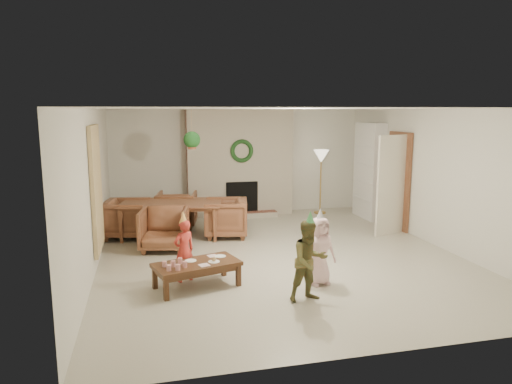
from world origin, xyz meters
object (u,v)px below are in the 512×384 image
object	(u,v)px
child_red	(184,251)
child_pink	(319,251)
dining_table	(171,220)
dining_chair_far	(177,209)
dining_chair_right	(226,218)
coffee_table_top	(197,264)
child_plaid	(309,261)
dining_chair_left	(127,218)
dining_chair_near	(164,229)

from	to	relation	value
child_red	child_pink	xyz separation A→B (m)	(1.87, -0.56, 0.03)
child_red	dining_table	bearing A→B (deg)	-115.60
dining_chair_far	dining_chair_right	distance (m)	1.38
child_red	child_pink	bearing A→B (deg)	136.57
coffee_table_top	child_plaid	xyz separation A→B (m)	(1.38, -0.80, 0.20)
coffee_table_top	child_plaid	distance (m)	1.61
child_red	dining_chair_right	bearing A→B (deg)	-140.29
dining_chair_right	coffee_table_top	distance (m)	2.74
child_plaid	dining_chair_far	bearing A→B (deg)	97.41
dining_table	dining_chair_right	world-z (taller)	dining_chair_right
dining_chair_far	child_red	distance (m)	3.36
dining_chair_left	child_red	xyz separation A→B (m)	(0.89, -2.69, 0.08)
dining_chair_left	dining_chair_right	distance (m)	1.94
child_plaid	coffee_table_top	bearing A→B (deg)	139.71
dining_chair_far	child_pink	bearing A→B (deg)	125.44
dining_chair_far	dining_chair_near	bearing A→B (deg)	90.00
dining_chair_near	dining_chair_far	world-z (taller)	same
dining_chair_near	child_pink	xyz separation A→B (m)	(2.09, -2.24, 0.11)
dining_table	dining_chair_far	xyz separation A→B (m)	(0.17, 0.84, 0.04)
dining_chair_right	child_plaid	distance (m)	3.44
dining_table	child_plaid	world-z (taller)	child_plaid
dining_table	child_red	size ratio (longest dim) A/B	2.13
dining_chair_right	coffee_table_top	bearing A→B (deg)	-6.95
coffee_table_top	child_plaid	world-z (taller)	child_plaid
dining_table	dining_chair_far	bearing A→B (deg)	90.00
dining_chair_far	child_red	bearing A→B (deg)	99.30
dining_chair_far	dining_chair_left	bearing A→B (deg)	45.00
dining_chair_near	coffee_table_top	world-z (taller)	dining_chair_near
child_plaid	child_pink	world-z (taller)	child_plaid
dining_chair_near	child_plaid	world-z (taller)	child_plaid
dining_chair_left	child_plaid	bearing A→B (deg)	-135.99
dining_chair_left	child_plaid	world-z (taller)	child_plaid
dining_table	child_red	world-z (taller)	child_red
dining_chair_far	coffee_table_top	xyz separation A→B (m)	(0.02, -3.65, -0.04)
dining_chair_near	dining_chair_far	bearing A→B (deg)	90.00
dining_chair_far	child_plaid	bearing A→B (deg)	118.92
dining_chair_right	dining_chair_near	bearing A→B (deg)	-51.34
dining_chair_right	dining_table	bearing A→B (deg)	-90.00
dining_table	child_red	bearing A→B (deg)	-77.53
dining_chair_near	child_pink	distance (m)	3.07
dining_chair_left	child_pink	bearing A→B (deg)	-128.22
dining_table	dining_chair_right	size ratio (longest dim) A/B	2.34
dining_chair_near	child_red	xyz separation A→B (m)	(0.22, -1.67, 0.08)
dining_table	dining_chair_near	size ratio (longest dim) A/B	2.34
child_plaid	child_pink	bearing A→B (deg)	46.93
dining_chair_near	dining_chair_far	distance (m)	1.72
child_red	child_plaid	world-z (taller)	child_plaid
dining_chair_near	coffee_table_top	distance (m)	2.00
dining_chair_right	coffee_table_top	size ratio (longest dim) A/B	0.71
coffee_table_top	child_red	world-z (taller)	child_red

